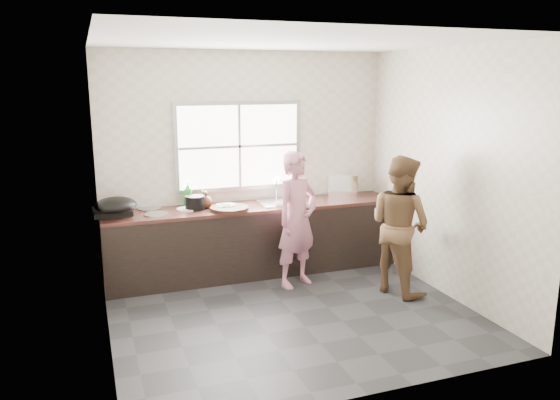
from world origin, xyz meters
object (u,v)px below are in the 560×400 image
object	(u,v)px
person_side	(400,225)
cutting_board	(229,209)
pot_lid_left	(157,214)
pot_lid_right	(150,208)
bowl_crabs	(292,202)
wok	(116,205)
woman	(297,224)
glass_jar	(194,202)
bottle_brown_tall	(203,199)
bottle_green	(188,194)
bowl_mince	(226,207)
bottle_brown_short	(206,200)
black_pot	(195,203)
plate_food	(187,209)
dish_rack	(342,185)
bowl_held	(281,204)
burner	(112,212)

from	to	relation	value
person_side	cutting_board	bearing A→B (deg)	41.80
pot_lid_left	pot_lid_right	distance (m)	0.32
bowl_crabs	pot_lid_right	distance (m)	1.71
person_side	wok	distance (m)	3.14
woman	glass_jar	world-z (taller)	woman
woman	person_side	distance (m)	1.15
bottle_brown_tall	glass_jar	distance (m)	0.14
bottle_green	person_side	bearing A→B (deg)	-32.85
bowl_mince	pot_lid_right	world-z (taller)	bowl_mince
person_side	bottle_brown_short	world-z (taller)	person_side
bottle_brown_tall	wok	xyz separation A→B (m)	(-1.02, -0.22, 0.05)
person_side	bottle_green	size ratio (longest dim) A/B	5.15
bowl_crabs	black_pot	world-z (taller)	black_pot
woman	plate_food	distance (m)	1.30
plate_food	wok	xyz separation A→B (m)	(-0.80, -0.11, 0.14)
bottle_green	pot_lid_right	xyz separation A→B (m)	(-0.46, 0.00, -0.14)
plate_food	glass_jar	size ratio (longest dim) A/B	2.56
bowl_crabs	bottle_brown_tall	size ratio (longest dim) A/B	0.96
cutting_board	dish_rack	bearing A→B (deg)	12.00
woman	cutting_board	xyz separation A→B (m)	(-0.69, 0.39, 0.15)
person_side	bowl_mince	size ratio (longest dim) A/B	7.12
bottle_green	bottle_brown_short	size ratio (longest dim) A/B	1.63
cutting_board	woman	bearing A→B (deg)	-29.21
bottle_green	bowl_held	bearing A→B (deg)	-20.71
bottle_brown_short	black_pot	bearing A→B (deg)	-162.74
woman	burner	distance (m)	2.10
bottle_brown_tall	wok	distance (m)	1.05
bowl_mince	glass_jar	size ratio (longest dim) A/B	2.26
woman	plate_food	world-z (taller)	woman
pot_lid_right	bottle_brown_short	bearing A→B (deg)	-14.78
woman	dish_rack	distance (m)	1.21
woman	bottle_green	xyz separation A→B (m)	(-1.10, 0.78, 0.28)
bowl_held	glass_jar	distance (m)	1.05
person_side	bowl_mince	distance (m)	2.01
person_side	black_pot	world-z (taller)	person_side
bottle_green	dish_rack	xyz separation A→B (m)	(2.02, -0.05, -0.01)
bowl_crabs	pot_lid_right	size ratio (longest dim) A/B	0.64
glass_jar	plate_food	bearing A→B (deg)	-121.44
bowl_crabs	plate_food	size ratio (longest dim) A/B	0.70
pot_lid_right	bowl_mince	bearing A→B (deg)	-20.13
bowl_mince	pot_lid_left	bearing A→B (deg)	-179.61
plate_food	wok	distance (m)	0.82
bowl_held	bottle_brown_tall	bearing A→B (deg)	160.98
bowl_crabs	bowl_held	world-z (taller)	bowl_held
cutting_board	plate_food	xyz separation A→B (m)	(-0.46, 0.19, -0.01)
bowl_mince	bowl_crabs	size ratio (longest dim) A/B	1.25
person_side	bottle_brown_tall	size ratio (longest dim) A/B	8.53
black_pot	wok	size ratio (longest dim) A/B	0.50
person_side	glass_jar	world-z (taller)	person_side
glass_jar	dish_rack	bearing A→B (deg)	-1.52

